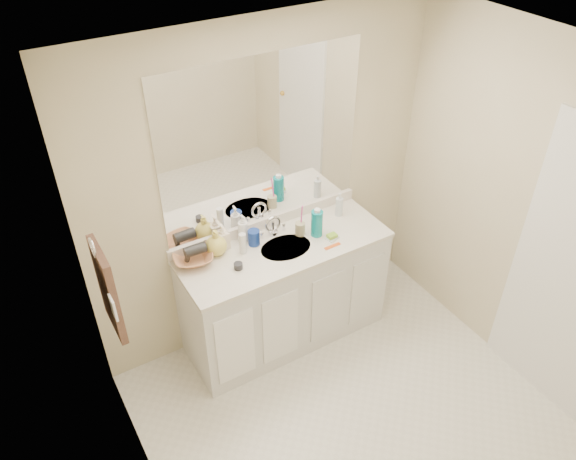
% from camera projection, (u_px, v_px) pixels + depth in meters
% --- Properties ---
extents(floor, '(2.60, 2.60, 0.00)m').
position_uv_depth(floor, '(363.00, 431.00, 3.74)').
color(floor, white).
rests_on(floor, ground).
extents(ceiling, '(2.60, 2.60, 0.02)m').
position_uv_depth(ceiling, '(410.00, 88.00, 2.31)').
color(ceiling, white).
rests_on(ceiling, wall_back).
extents(wall_back, '(2.60, 0.02, 2.40)m').
position_uv_depth(wall_back, '(264.00, 189.00, 3.92)').
color(wall_back, beige).
rests_on(wall_back, floor).
extents(wall_left, '(0.02, 2.60, 2.40)m').
position_uv_depth(wall_left, '(150.00, 405.00, 2.49)').
color(wall_left, beige).
rests_on(wall_left, floor).
extents(wall_right, '(0.02, 2.60, 2.40)m').
position_uv_depth(wall_right, '(542.00, 227.00, 3.56)').
color(wall_right, beige).
rests_on(wall_right, floor).
extents(vanity_cabinet, '(1.50, 0.55, 0.85)m').
position_uv_depth(vanity_cabinet, '(285.00, 294.00, 4.19)').
color(vanity_cabinet, silver).
rests_on(vanity_cabinet, floor).
extents(countertop, '(1.52, 0.57, 0.03)m').
position_uv_depth(countertop, '(284.00, 248.00, 3.93)').
color(countertop, silver).
rests_on(countertop, vanity_cabinet).
extents(backsplash, '(1.52, 0.03, 0.08)m').
position_uv_depth(backsplash, '(266.00, 223.00, 4.08)').
color(backsplash, white).
rests_on(backsplash, countertop).
extents(sink_basin, '(0.37, 0.37, 0.02)m').
position_uv_depth(sink_basin, '(286.00, 249.00, 3.91)').
color(sink_basin, beige).
rests_on(sink_basin, countertop).
extents(faucet, '(0.02, 0.02, 0.11)m').
position_uv_depth(faucet, '(273.00, 228.00, 4.00)').
color(faucet, silver).
rests_on(faucet, countertop).
extents(mirror, '(1.48, 0.01, 1.20)m').
position_uv_depth(mirror, '(263.00, 143.00, 3.70)').
color(mirror, white).
rests_on(mirror, wall_back).
extents(blue_mug, '(0.11, 0.11, 0.11)m').
position_uv_depth(blue_mug, '(254.00, 237.00, 3.90)').
color(blue_mug, navy).
rests_on(blue_mug, countertop).
extents(tan_cup, '(0.09, 0.09, 0.10)m').
position_uv_depth(tan_cup, '(300.00, 229.00, 4.00)').
color(tan_cup, tan).
rests_on(tan_cup, countertop).
extents(toothbrush, '(0.02, 0.04, 0.20)m').
position_uv_depth(toothbrush, '(302.00, 217.00, 3.95)').
color(toothbrush, '#EE3EA8').
rests_on(toothbrush, tan_cup).
extents(mouthwash_bottle, '(0.10, 0.10, 0.20)m').
position_uv_depth(mouthwash_bottle, '(317.00, 223.00, 3.97)').
color(mouthwash_bottle, '#0B848C').
rests_on(mouthwash_bottle, countertop).
extents(clear_pump_bottle, '(0.06, 0.06, 0.15)m').
position_uv_depth(clear_pump_bottle, '(339.00, 207.00, 4.18)').
color(clear_pump_bottle, silver).
rests_on(clear_pump_bottle, countertop).
extents(soap_dish, '(0.10, 0.09, 0.01)m').
position_uv_depth(soap_dish, '(332.00, 238.00, 3.99)').
color(soap_dish, silver).
rests_on(soap_dish, countertop).
extents(green_soap, '(0.07, 0.05, 0.02)m').
position_uv_depth(green_soap, '(332.00, 236.00, 3.97)').
color(green_soap, '#89C12F').
rests_on(green_soap, soap_dish).
extents(orange_comb, '(0.13, 0.03, 0.01)m').
position_uv_depth(orange_comb, '(332.00, 246.00, 3.91)').
color(orange_comb, '#EE5B19').
rests_on(orange_comb, countertop).
extents(dark_jar, '(0.08, 0.08, 0.04)m').
position_uv_depth(dark_jar, '(238.00, 266.00, 3.71)').
color(dark_jar, '#242429').
rests_on(dark_jar, countertop).
extents(extra_white_bottle, '(0.06, 0.06, 0.15)m').
position_uv_depth(extra_white_bottle, '(243.00, 243.00, 3.82)').
color(extra_white_bottle, white).
rests_on(extra_white_bottle, countertop).
extents(soap_bottle_white, '(0.09, 0.09, 0.21)m').
position_uv_depth(soap_bottle_white, '(243.00, 228.00, 3.91)').
color(soap_bottle_white, white).
rests_on(soap_bottle_white, countertop).
extents(soap_bottle_cream, '(0.09, 0.09, 0.19)m').
position_uv_depth(soap_bottle_cream, '(222.00, 236.00, 3.85)').
color(soap_bottle_cream, '#FCE8CD').
rests_on(soap_bottle_cream, countertop).
extents(soap_bottle_yellow, '(0.16, 0.16, 0.19)m').
position_uv_depth(soap_bottle_yellow, '(216.00, 242.00, 3.80)').
color(soap_bottle_yellow, '#E1CF57').
rests_on(soap_bottle_yellow, countertop).
extents(wicker_basket, '(0.33, 0.33, 0.07)m').
position_uv_depth(wicker_basket, '(193.00, 257.00, 3.77)').
color(wicker_basket, '#B57249').
rests_on(wicker_basket, countertop).
extents(hair_dryer, '(0.15, 0.08, 0.07)m').
position_uv_depth(hair_dryer, '(195.00, 250.00, 3.74)').
color(hair_dryer, black).
rests_on(hair_dryer, wicker_basket).
extents(towel_ring, '(0.01, 0.11, 0.11)m').
position_uv_depth(towel_ring, '(93.00, 248.00, 2.83)').
color(towel_ring, silver).
rests_on(towel_ring, wall_left).
extents(hand_towel, '(0.04, 0.32, 0.55)m').
position_uv_depth(hand_towel, '(108.00, 290.00, 3.01)').
color(hand_towel, '#39261E').
rests_on(hand_towel, towel_ring).
extents(switch_plate, '(0.01, 0.08, 0.13)m').
position_uv_depth(switch_plate, '(113.00, 308.00, 2.84)').
color(switch_plate, white).
rests_on(switch_plate, wall_left).
extents(door, '(0.02, 0.82, 2.00)m').
position_uv_depth(door, '(572.00, 278.00, 3.47)').
color(door, white).
rests_on(door, floor).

